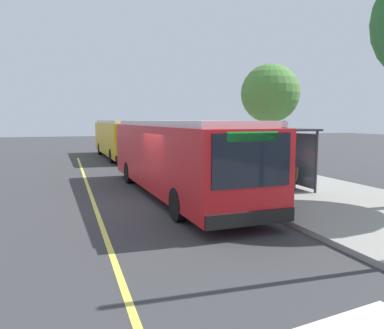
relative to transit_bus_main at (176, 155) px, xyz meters
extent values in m
plane|color=#38383A|center=(1.34, -1.01, -1.62)|extent=(120.00, 120.00, 0.00)
cube|color=gray|center=(1.34, 4.99, -1.54)|extent=(44.00, 6.40, 0.15)
cube|color=#E0D64C|center=(1.34, -3.21, -1.61)|extent=(36.00, 0.14, 0.01)
cube|color=red|center=(-0.02, -0.01, -0.07)|extent=(11.98, 3.02, 2.40)
cube|color=silver|center=(-0.02, -0.01, 1.23)|extent=(11.02, 2.73, 0.20)
cube|color=black|center=(5.94, 0.23, 0.36)|extent=(0.13, 2.17, 1.34)
cube|color=black|center=(-0.07, 1.28, 0.22)|extent=(10.45, 0.46, 1.06)
cube|color=white|center=(-0.07, 1.28, -1.05)|extent=(11.28, 0.48, 0.28)
cube|color=#26D83F|center=(5.94, 0.23, 0.95)|extent=(0.09, 1.40, 0.24)
cube|color=black|center=(5.95, 0.23, -1.09)|extent=(0.18, 2.50, 0.36)
cylinder|color=black|center=(3.62, 1.29, -1.12)|extent=(1.01, 0.32, 1.00)
cylinder|color=black|center=(3.71, -1.02, -1.12)|extent=(1.01, 0.32, 1.00)
cylinder|color=black|center=(-3.62, 1.00, -1.12)|extent=(1.01, 0.32, 1.00)
cylinder|color=black|center=(-3.53, -1.31, -1.12)|extent=(1.01, 0.32, 1.00)
cube|color=gold|center=(-15.90, -0.02, -0.07)|extent=(11.54, 2.87, 2.40)
cube|color=silver|center=(-15.90, -0.02, 1.23)|extent=(10.61, 2.59, 0.20)
cube|color=black|center=(-10.15, 0.14, 0.36)|extent=(0.10, 2.17, 1.34)
cube|color=black|center=(-15.93, 1.27, 0.22)|extent=(10.09, 0.32, 1.06)
cube|color=black|center=(-15.93, 1.27, -1.05)|extent=(10.89, 0.33, 0.28)
cube|color=#26D83F|center=(-10.14, 0.14, 0.95)|extent=(0.07, 1.40, 0.24)
cube|color=black|center=(-10.13, 0.14, -1.09)|extent=(0.15, 2.50, 0.36)
cylinder|color=black|center=(-12.37, 1.23, -1.12)|extent=(1.01, 0.31, 1.00)
cylinder|color=black|center=(-12.31, -1.07, -1.12)|extent=(1.01, 0.31, 1.00)
cylinder|color=black|center=(-19.37, 1.04, -1.12)|extent=(1.01, 0.31, 1.00)
cylinder|color=black|center=(-19.30, -1.27, -1.12)|extent=(1.01, 0.31, 1.00)
cylinder|color=#333338|center=(1.96, 5.08, -0.27)|extent=(0.10, 0.10, 2.40)
cylinder|color=#333338|center=(1.96, 3.78, -0.27)|extent=(0.10, 0.10, 2.40)
cylinder|color=#333338|center=(-0.64, 5.08, -0.27)|extent=(0.10, 0.10, 2.40)
cylinder|color=#333338|center=(-0.64, 3.78, -0.27)|extent=(0.10, 0.10, 2.40)
cube|color=#333338|center=(0.66, 4.43, 0.97)|extent=(2.90, 1.60, 0.08)
cube|color=#4C606B|center=(0.66, 5.08, -0.27)|extent=(2.47, 0.04, 2.16)
cube|color=navy|center=(-0.64, 4.43, -0.32)|extent=(0.06, 1.11, 1.82)
cube|color=brown|center=(0.63, 4.37, -1.02)|extent=(1.60, 0.44, 0.06)
cube|color=brown|center=(0.63, 4.61, -0.74)|extent=(1.60, 0.05, 0.44)
cube|color=#333338|center=(-0.09, 4.37, -1.24)|extent=(0.08, 0.40, 0.45)
cube|color=#333338|center=(1.35, 4.37, -1.24)|extent=(0.08, 0.40, 0.45)
cylinder|color=#333338|center=(3.38, 2.72, -0.07)|extent=(0.07, 0.07, 2.80)
cube|color=white|center=(3.38, 2.70, 1.03)|extent=(0.44, 0.03, 0.56)
cube|color=red|center=(3.38, 2.69, 1.03)|extent=(0.40, 0.01, 0.16)
cylinder|color=brown|center=(-3.93, 6.40, 0.07)|extent=(0.36, 0.36, 3.07)
sphere|color=#4C8438|center=(-3.93, 6.40, 2.78)|extent=(3.13, 3.13, 3.13)
camera|label=1|loc=(14.18, -4.10, 1.35)|focal=35.35mm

